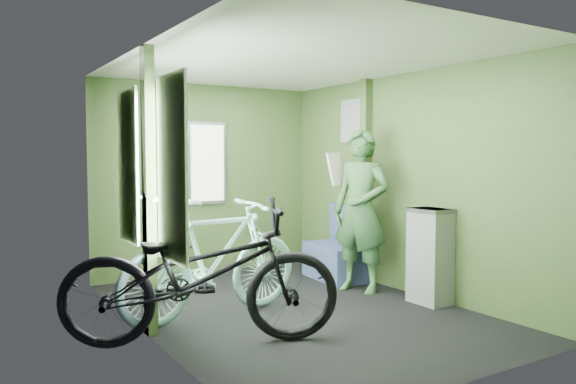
# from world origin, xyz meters

# --- Properties ---
(room) EXTENTS (4.00, 4.02, 2.31)m
(room) POSITION_xyz_m (-0.04, 0.04, 1.44)
(room) COLOR black
(room) RESTS_ON ground
(bicycle_black) EXTENTS (2.25, 1.60, 1.16)m
(bicycle_black) POSITION_xyz_m (-1.12, -0.46, 0.00)
(bicycle_black) COLOR black
(bicycle_black) RESTS_ON ground
(bicycle_mint) EXTENTS (1.86, 0.83, 1.13)m
(bicycle_mint) POSITION_xyz_m (-0.75, 0.12, 0.00)
(bicycle_mint) COLOR #90D9C9
(bicycle_mint) RESTS_ON ground
(passenger) EXTENTS (0.62, 0.75, 1.72)m
(passenger) POSITION_xyz_m (0.99, 0.25, 0.86)
(passenger) COLOR #346034
(passenger) RESTS_ON ground
(waste_box) EXTENTS (0.27, 0.38, 0.93)m
(waste_box) POSITION_xyz_m (1.26, -0.49, 0.47)
(waste_box) COLOR gray
(waste_box) RESTS_ON ground
(bench_seat) EXTENTS (0.52, 0.85, 0.86)m
(bench_seat) POSITION_xyz_m (1.14, 0.86, 0.25)
(bench_seat) COLOR navy
(bench_seat) RESTS_ON ground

